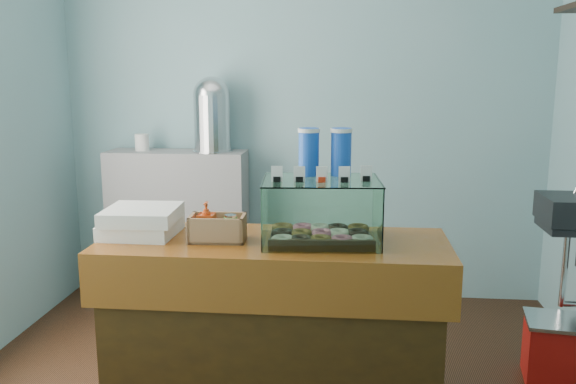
# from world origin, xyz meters

# --- Properties ---
(room_shell) EXTENTS (3.54, 3.04, 2.82)m
(room_shell) POSITION_xyz_m (0.03, 0.01, 1.71)
(room_shell) COLOR #75A4AB
(room_shell) RESTS_ON ground
(counter) EXTENTS (1.60, 0.60, 0.90)m
(counter) POSITION_xyz_m (0.00, -0.25, 0.46)
(counter) COLOR #3D250B
(counter) RESTS_ON ground
(back_shelf) EXTENTS (1.00, 0.32, 1.10)m
(back_shelf) POSITION_xyz_m (-0.90, 1.32, 0.55)
(back_shelf) COLOR gray
(back_shelf) RESTS_ON ground
(display_case) EXTENTS (0.55, 0.42, 0.51)m
(display_case) POSITION_xyz_m (0.22, -0.22, 1.06)
(display_case) COLOR #34190F
(display_case) RESTS_ON counter
(condiment_crate) EXTENTS (0.26, 0.16, 0.18)m
(condiment_crate) POSITION_xyz_m (-0.26, -0.29, 0.96)
(condiment_crate) COLOR #A37851
(condiment_crate) RESTS_ON counter
(pastry_boxes) EXTENTS (0.35, 0.35, 0.13)m
(pastry_boxes) POSITION_xyz_m (-0.63, -0.22, 0.97)
(pastry_boxes) COLOR white
(pastry_boxes) RESTS_ON counter
(coffee_urn) EXTENTS (0.29, 0.29, 0.53)m
(coffee_urn) POSITION_xyz_m (-0.63, 1.31, 1.38)
(coffee_urn) COLOR silver
(coffee_urn) RESTS_ON back_shelf
(red_cooler) EXTENTS (0.44, 0.36, 0.35)m
(red_cooler) POSITION_xyz_m (1.51, 0.27, 0.18)
(red_cooler) COLOR red
(red_cooler) RESTS_ON ground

